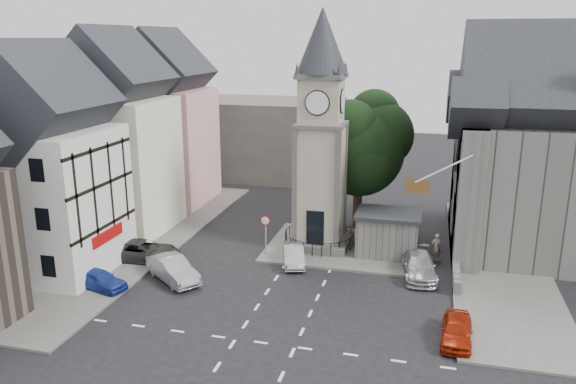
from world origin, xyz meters
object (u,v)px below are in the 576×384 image
(car_west_blue, at_px, (99,280))
(pedestrian, at_px, (436,247))
(car_east_red, at_px, (457,330))
(stone_shelter, at_px, (388,234))
(clock_tower, at_px, (321,133))

(car_west_blue, relative_size, pedestrian, 1.94)
(pedestrian, bearing_deg, car_west_blue, 7.60)
(car_west_blue, relative_size, car_east_red, 1.00)
(stone_shelter, bearing_deg, pedestrian, -1.36)
(pedestrian, bearing_deg, car_east_red, 76.62)
(stone_shelter, bearing_deg, car_east_red, -68.20)
(stone_shelter, distance_m, car_west_blue, 18.64)
(clock_tower, xyz_separation_m, stone_shelter, (4.80, -0.49, -6.57))
(stone_shelter, distance_m, car_east_red, 11.35)
(car_east_red, bearing_deg, stone_shelter, 114.93)
(car_west_blue, height_order, pedestrian, pedestrian)
(stone_shelter, height_order, car_west_blue, stone_shelter)
(car_east_red, relative_size, pedestrian, 1.95)
(clock_tower, xyz_separation_m, car_east_red, (9.00, -10.99, -7.50))
(clock_tower, distance_m, car_west_blue, 16.81)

